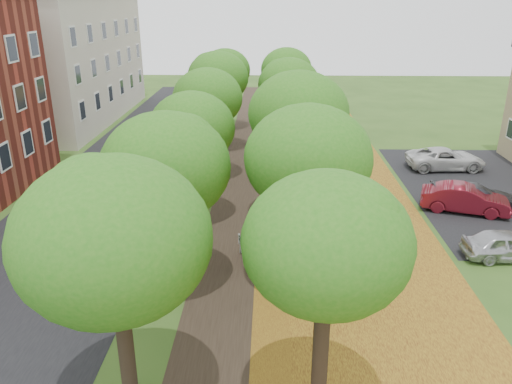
# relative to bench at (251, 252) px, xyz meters

# --- Properties ---
(street_asphalt) EXTENTS (8.00, 70.00, 0.01)m
(street_asphalt) POSITION_rel_bench_xyz_m (-8.11, 7.27, -0.45)
(street_asphalt) COLOR black
(street_asphalt) RESTS_ON ground
(footpath) EXTENTS (3.20, 70.00, 0.01)m
(footpath) POSITION_rel_bench_xyz_m (-0.61, 7.27, -0.45)
(footpath) COLOR black
(footpath) RESTS_ON ground
(leaf_verge) EXTENTS (7.50, 70.00, 0.01)m
(leaf_verge) POSITION_rel_bench_xyz_m (4.39, 7.27, -0.45)
(leaf_verge) COLOR #A6801E
(leaf_verge) RESTS_ON ground
(parking_lot) EXTENTS (9.00, 16.00, 0.01)m
(parking_lot) POSITION_rel_bench_xyz_m (12.89, 8.27, -0.45)
(parking_lot) COLOR black
(parking_lot) RESTS_ON ground
(tree_row_west) EXTENTS (4.15, 34.15, 6.41)m
(tree_row_west) POSITION_rel_bench_xyz_m (-2.81, 7.27, 4.16)
(tree_row_west) COLOR black
(tree_row_west) RESTS_ON ground
(tree_row_east) EXTENTS (4.15, 34.15, 6.41)m
(tree_row_east) POSITION_rel_bench_xyz_m (1.99, 7.27, 4.16)
(tree_row_east) COLOR black
(tree_row_east) RESTS_ON ground
(building_cream) EXTENTS (10.30, 20.30, 10.40)m
(building_cream) POSITION_rel_bench_xyz_m (-17.61, 25.27, 4.76)
(building_cream) COLOR beige
(building_cream) RESTS_ON ground
(bench) EXTENTS (1.20, 1.90, 0.87)m
(bench) POSITION_rel_bench_xyz_m (0.00, 0.00, 0.00)
(bench) COLOR #2C372D
(bench) RESTS_ON ground
(car_silver) EXTENTS (3.60, 1.52, 1.22)m
(car_silver) POSITION_rel_bench_xyz_m (10.39, 0.53, 0.16)
(car_silver) COLOR #B5B5BA
(car_silver) RESTS_ON ground
(car_red) EXTENTS (4.40, 2.60, 1.37)m
(car_red) POSITION_rel_bench_xyz_m (10.39, 5.35, 0.23)
(car_red) COLOR maroon
(car_red) RESTS_ON ground
(car_grey) EXTENTS (4.28, 1.87, 1.22)m
(car_grey) POSITION_rel_bench_xyz_m (11.10, 5.93, 0.16)
(car_grey) COLOR #38383E
(car_grey) RESTS_ON ground
(car_white) EXTENTS (4.82, 2.42, 1.31)m
(car_white) POSITION_rel_bench_xyz_m (11.63, 12.08, 0.20)
(car_white) COLOR silver
(car_white) RESTS_ON ground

